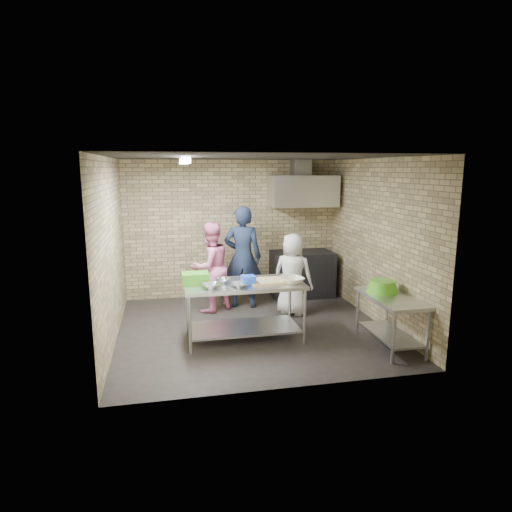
{
  "coord_description": "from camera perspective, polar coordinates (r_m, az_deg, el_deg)",
  "views": [
    {
      "loc": [
        -1.33,
        -6.6,
        2.54
      ],
      "look_at": [
        0.1,
        0.2,
        1.15
      ],
      "focal_mm": 30.92,
      "sensor_mm": 36.0,
      "label": 1
    }
  ],
  "objects": [
    {
      "name": "floor",
      "position": [
        7.19,
        -0.46,
        -9.36
      ],
      "size": [
        4.2,
        4.2,
        0.0
      ],
      "primitive_type": "plane",
      "color": "black",
      "rests_on": "ground"
    },
    {
      "name": "ceiling",
      "position": [
        6.73,
        -0.5,
        12.68
      ],
      "size": [
        4.2,
        4.2,
        0.0
      ],
      "primitive_type": "plane",
      "rotation": [
        3.14,
        0.0,
        0.0
      ],
      "color": "black",
      "rests_on": "ground"
    },
    {
      "name": "back_wall",
      "position": [
        8.78,
        -3.06,
        3.51
      ],
      "size": [
        4.2,
        0.06,
        2.7
      ],
      "primitive_type": "cube",
      "color": "tan",
      "rests_on": "ground"
    },
    {
      "name": "front_wall",
      "position": [
        4.93,
        4.12,
        -2.67
      ],
      "size": [
        4.2,
        0.06,
        2.7
      ],
      "primitive_type": "cube",
      "color": "tan",
      "rests_on": "ground"
    },
    {
      "name": "left_wall",
      "position": [
        6.75,
        -18.24,
        0.59
      ],
      "size": [
        0.06,
        4.0,
        2.7
      ],
      "primitive_type": "cube",
      "color": "tan",
      "rests_on": "ground"
    },
    {
      "name": "right_wall",
      "position": [
        7.53,
        15.41,
        1.81
      ],
      "size": [
        0.06,
        4.0,
        2.7
      ],
      "primitive_type": "cube",
      "color": "tan",
      "rests_on": "ground"
    },
    {
      "name": "prep_table",
      "position": [
        6.64,
        -1.57,
        -7.13
      ],
      "size": [
        1.75,
        0.88,
        0.88
      ],
      "primitive_type": "cube",
      "color": "silver",
      "rests_on": "floor"
    },
    {
      "name": "side_counter",
      "position": [
        6.68,
        16.97,
        -8.09
      ],
      "size": [
        0.6,
        1.2,
        0.75
      ],
      "primitive_type": "cube",
      "color": "silver",
      "rests_on": "floor"
    },
    {
      "name": "stove",
      "position": [
        8.92,
        5.96,
        -2.3
      ],
      "size": [
        1.2,
        0.7,
        0.9
      ],
      "primitive_type": "cube",
      "color": "black",
      "rests_on": "floor"
    },
    {
      "name": "range_hood",
      "position": [
        8.73,
        6.09,
        8.36
      ],
      "size": [
        1.3,
        0.6,
        0.6
      ],
      "primitive_type": "cube",
      "color": "silver",
      "rests_on": "back_wall"
    },
    {
      "name": "hood_duct",
      "position": [
        8.86,
        5.85,
        11.32
      ],
      "size": [
        0.35,
        0.3,
        0.3
      ],
      "primitive_type": "cube",
      "color": "#A5A8AD",
      "rests_on": "back_wall"
    },
    {
      "name": "wall_shelf",
      "position": [
        9.01,
        7.52,
        7.28
      ],
      "size": [
        0.8,
        0.2,
        0.04
      ],
      "primitive_type": "cube",
      "color": "#3F2B19",
      "rests_on": "back_wall"
    },
    {
      "name": "fluorescent_fixture",
      "position": [
        6.61,
        -9.22,
        12.05
      ],
      "size": [
        0.1,
        1.25,
        0.08
      ],
      "primitive_type": "cube",
      "color": "white",
      "rests_on": "ceiling"
    },
    {
      "name": "green_crate",
      "position": [
        6.53,
        -7.85,
        -2.84
      ],
      "size": [
        0.39,
        0.29,
        0.16
      ],
      "primitive_type": "cube",
      "color": "#3D9C1C",
      "rests_on": "prep_table"
    },
    {
      "name": "blue_tub",
      "position": [
        6.42,
        -1.0,
        -3.13
      ],
      "size": [
        0.19,
        0.19,
        0.13
      ],
      "primitive_type": "cube",
      "color": "blue",
      "rests_on": "prep_table"
    },
    {
      "name": "cutting_board",
      "position": [
        6.56,
        1.45,
        -3.24
      ],
      "size": [
        0.54,
        0.41,
        0.03
      ],
      "primitive_type": "cube",
      "color": "tan",
      "rests_on": "prep_table"
    },
    {
      "name": "mixing_bowl_a",
      "position": [
        6.25,
        -5.79,
        -3.86
      ],
      "size": [
        0.32,
        0.32,
        0.07
      ],
      "primitive_type": "imported",
      "rotation": [
        0.0,
        0.0,
        0.2
      ],
      "color": "silver",
      "rests_on": "prep_table"
    },
    {
      "name": "mixing_bowl_b",
      "position": [
        6.51,
        -4.28,
        -3.22
      ],
      "size": [
        0.25,
        0.25,
        0.07
      ],
      "primitive_type": "imported",
      "rotation": [
        0.0,
        0.0,
        0.2
      ],
      "color": "silver",
      "rests_on": "prep_table"
    },
    {
      "name": "mixing_bowl_c",
      "position": [
        6.28,
        -2.14,
        -3.75
      ],
      "size": [
        0.3,
        0.3,
        0.06
      ],
      "primitive_type": "imported",
      "rotation": [
        0.0,
        0.0,
        0.2
      ],
      "color": "#B9BCC1",
      "rests_on": "prep_table"
    },
    {
      "name": "ceramic_bowl",
      "position": [
        6.52,
        4.71,
        -3.12
      ],
      "size": [
        0.4,
        0.4,
        0.08
      ],
      "primitive_type": "imported",
      "rotation": [
        0.0,
        0.0,
        0.2
      ],
      "color": "beige",
      "rests_on": "prep_table"
    },
    {
      "name": "green_basin",
      "position": [
        6.75,
        16.03,
        -3.76
      ],
      "size": [
        0.46,
        0.46,
        0.17
      ],
      "primitive_type": null,
      "color": "#59C626",
      "rests_on": "side_counter"
    },
    {
      "name": "bottle_red",
      "position": [
        8.93,
        6.01,
        7.98
      ],
      "size": [
        0.07,
        0.07,
        0.18
      ],
      "primitive_type": "cylinder",
      "color": "#B22619",
      "rests_on": "wall_shelf"
    },
    {
      "name": "bottle_green",
      "position": [
        9.06,
        8.44,
        7.87
      ],
      "size": [
        0.06,
        0.06,
        0.15
      ],
      "primitive_type": "cylinder",
      "color": "green",
      "rests_on": "wall_shelf"
    },
    {
      "name": "man_navy",
      "position": [
        8.06,
        -1.72,
        -0.13
      ],
      "size": [
        0.79,
        0.63,
        1.88
      ],
      "primitive_type": "imported",
      "rotation": [
        0.0,
        0.0,
        2.86
      ],
      "color": "black",
      "rests_on": "floor"
    },
    {
      "name": "woman_pink",
      "position": [
        7.89,
        -5.92,
        -1.45
      ],
      "size": [
        0.98,
        0.91,
        1.61
      ],
      "primitive_type": "imported",
      "rotation": [
        0.0,
        0.0,
        3.65
      ],
      "color": "pink",
      "rests_on": "floor"
    },
    {
      "name": "woman_white",
      "position": [
        7.71,
        4.76,
        -2.38
      ],
      "size": [
        0.84,
        0.77,
        1.44
      ],
      "primitive_type": "imported",
      "rotation": [
        0.0,
        0.0,
        2.56
      ],
      "color": "silver",
      "rests_on": "floor"
    }
  ]
}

